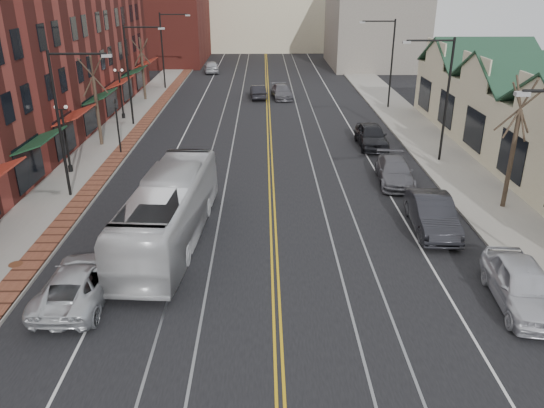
{
  "coord_description": "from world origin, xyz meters",
  "views": [
    {
      "loc": [
        -0.45,
        -12.17,
        11.54
      ],
      "look_at": [
        -0.09,
        10.13,
        2.0
      ],
      "focal_mm": 35.0,
      "sensor_mm": 36.0,
      "label": 1
    }
  ],
  "objects_px": {
    "transit_bus": "(169,211)",
    "parked_car_b": "(432,214)",
    "parked_car_d": "(371,135)",
    "parked_car_c": "(395,171)",
    "parked_car_a": "(523,285)",
    "parked_suv": "(79,282)"
  },
  "relations": [
    {
      "from": "transit_bus",
      "to": "parked_car_b",
      "type": "relative_size",
      "value": 2.19
    },
    {
      "from": "parked_car_b",
      "to": "parked_car_d",
      "type": "xyz_separation_m",
      "value": [
        -0.31,
        14.14,
        -0.01
      ]
    },
    {
      "from": "transit_bus",
      "to": "parked_car_d",
      "type": "relative_size",
      "value": 2.29
    },
    {
      "from": "parked_car_d",
      "to": "parked_car_c",
      "type": "bearing_deg",
      "value": -89.8
    },
    {
      "from": "parked_car_a",
      "to": "parked_car_b",
      "type": "xyz_separation_m",
      "value": [
        -1.49,
        6.58,
        -0.0
      ]
    },
    {
      "from": "transit_bus",
      "to": "parked_car_a",
      "type": "distance_m",
      "value": 15.21
    },
    {
      "from": "parked_car_c",
      "to": "parked_suv",
      "type": "bearing_deg",
      "value": -135.36
    },
    {
      "from": "parked_car_b",
      "to": "transit_bus",
      "type": "bearing_deg",
      "value": -171.89
    },
    {
      "from": "transit_bus",
      "to": "parked_car_c",
      "type": "distance_m",
      "value": 14.59
    },
    {
      "from": "transit_bus",
      "to": "parked_suv",
      "type": "xyz_separation_m",
      "value": [
        -2.74,
        -4.82,
        -0.85
      ]
    },
    {
      "from": "parked_car_a",
      "to": "parked_car_d",
      "type": "distance_m",
      "value": 20.8
    },
    {
      "from": "transit_bus",
      "to": "parked_car_b",
      "type": "distance_m",
      "value": 12.74
    },
    {
      "from": "parked_car_a",
      "to": "parked_car_c",
      "type": "distance_m",
      "value": 13.34
    },
    {
      "from": "parked_car_c",
      "to": "parked_car_d",
      "type": "xyz_separation_m",
      "value": [
        0.0,
        7.51,
        0.13
      ]
    },
    {
      "from": "parked_car_a",
      "to": "parked_car_b",
      "type": "bearing_deg",
      "value": 108.1
    },
    {
      "from": "transit_bus",
      "to": "parked_suv",
      "type": "bearing_deg",
      "value": 64.9
    },
    {
      "from": "parked_suv",
      "to": "parked_car_d",
      "type": "height_order",
      "value": "parked_car_d"
    },
    {
      "from": "transit_bus",
      "to": "parked_car_c",
      "type": "xyz_separation_m",
      "value": [
        12.36,
        7.71,
        -0.87
      ]
    },
    {
      "from": "parked_suv",
      "to": "parked_car_b",
      "type": "distance_m",
      "value": 16.5
    },
    {
      "from": "parked_suv",
      "to": "parked_car_c",
      "type": "relative_size",
      "value": 1.06
    },
    {
      "from": "parked_car_a",
      "to": "parked_car_b",
      "type": "height_order",
      "value": "parked_car_a"
    },
    {
      "from": "transit_bus",
      "to": "parked_suv",
      "type": "relative_size",
      "value": 2.17
    }
  ]
}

